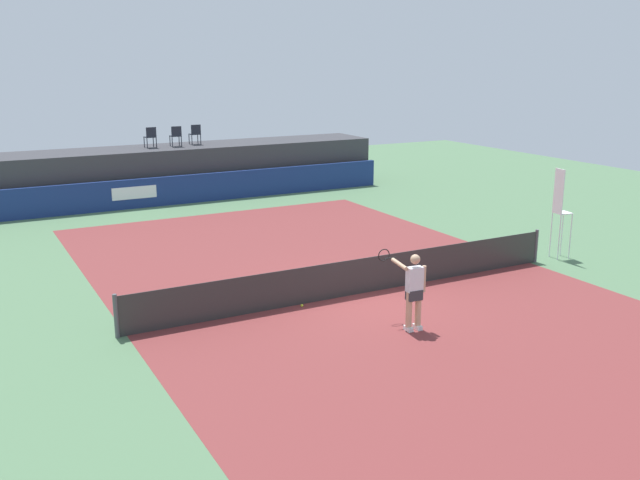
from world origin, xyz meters
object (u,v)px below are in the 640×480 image
at_px(tennis_player, 413,289).
at_px(tennis_ball, 302,305).
at_px(net_post_near, 116,316).
at_px(net_post_far, 536,246).
at_px(spectator_chair_far_left, 150,136).
at_px(umpire_chair, 560,207).
at_px(spectator_chair_center, 195,133).
at_px(spectator_chair_left, 176,135).

bearing_deg(tennis_player, tennis_ball, 121.19).
height_order(net_post_near, net_post_far, same).
bearing_deg(spectator_chair_far_left, umpire_chair, -61.48).
distance_m(spectator_chair_center, tennis_ball, 16.07).
height_order(spectator_chair_left, net_post_near, spectator_chair_left).
height_order(net_post_near, tennis_player, tennis_player).
relative_size(spectator_chair_left, tennis_ball, 13.06).
xyz_separation_m(spectator_chair_far_left, tennis_player, (0.96, -17.92, -1.73)).
bearing_deg(spectator_chair_left, spectator_chair_far_left, 174.14).
bearing_deg(tennis_player, net_post_far, 22.67).
height_order(spectator_chair_left, umpire_chair, spectator_chair_left).
bearing_deg(spectator_chair_center, tennis_player, -93.48).
height_order(umpire_chair, tennis_player, umpire_chair).
relative_size(tennis_player, tennis_ball, 26.03).
relative_size(net_post_near, net_post_far, 1.00).
distance_m(spectator_chair_center, umpire_chair, 16.68).
height_order(spectator_chair_left, tennis_player, spectator_chair_left).
xyz_separation_m(spectator_chair_far_left, net_post_near, (-5.02, -15.23, -2.19)).
relative_size(umpire_chair, net_post_near, 2.76).
relative_size(net_post_near, tennis_ball, 14.71).
distance_m(spectator_chair_far_left, net_post_far, 17.07).
height_order(spectator_chair_center, net_post_far, spectator_chair_center).
distance_m(umpire_chair, net_post_far, 1.40).
bearing_deg(tennis_player, spectator_chair_far_left, 93.07).
distance_m(spectator_chair_far_left, tennis_player, 18.03).
bearing_deg(tennis_ball, net_post_far, 1.25).
bearing_deg(spectator_chair_far_left, spectator_chair_center, 6.17).
bearing_deg(tennis_player, spectator_chair_left, 89.61).
bearing_deg(spectator_chair_left, tennis_player, -90.39).
bearing_deg(spectator_chair_left, umpire_chair, -64.55).
xyz_separation_m(spectator_chair_far_left, umpire_chair, (8.27, -15.22, -1.11)).
distance_m(net_post_far, tennis_ball, 7.96).
distance_m(spectator_chair_left, tennis_player, 17.89).
xyz_separation_m(spectator_chair_far_left, net_post_far, (7.38, -15.23, -2.19)).
height_order(spectator_chair_far_left, spectator_chair_center, same).
height_order(spectator_chair_far_left, spectator_chair_left, same).
relative_size(spectator_chair_far_left, tennis_player, 0.50).
bearing_deg(spectator_chair_center, tennis_ball, -99.53).
bearing_deg(net_post_far, tennis_player, -157.33).
xyz_separation_m(net_post_near, tennis_ball, (4.46, -0.17, -0.46)).
xyz_separation_m(spectator_chair_far_left, spectator_chair_left, (1.08, -0.11, 0.00)).
height_order(spectator_chair_far_left, tennis_ball, spectator_chair_far_left).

